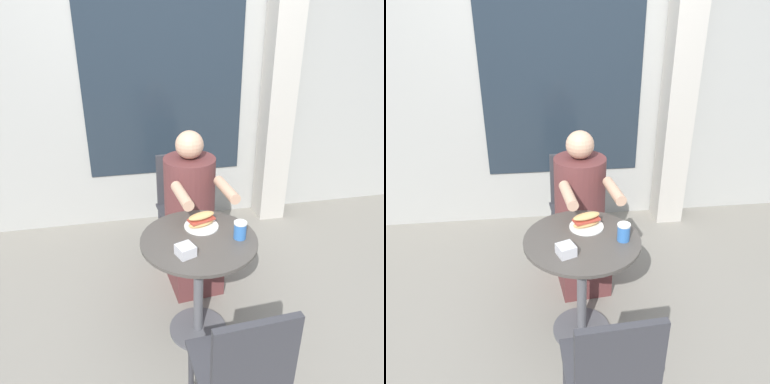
# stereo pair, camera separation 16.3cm
# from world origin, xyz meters

# --- Properties ---
(ground_plane) EXTENTS (8.00, 8.00, 0.00)m
(ground_plane) POSITION_xyz_m (0.00, 0.00, 0.00)
(ground_plane) COLOR gray
(storefront_wall) EXTENTS (8.00, 0.09, 2.80)m
(storefront_wall) POSITION_xyz_m (0.00, 1.57, 1.40)
(storefront_wall) COLOR #9E9E99
(storefront_wall) RESTS_ON ground_plane
(lattice_pillar) EXTENTS (0.25, 0.25, 2.40)m
(lattice_pillar) POSITION_xyz_m (1.03, 1.39, 1.20)
(lattice_pillar) COLOR #B2ADA3
(lattice_pillar) RESTS_ON ground_plane
(cafe_table) EXTENTS (0.67, 0.67, 0.70)m
(cafe_table) POSITION_xyz_m (0.00, 0.00, 0.51)
(cafe_table) COLOR #47423D
(cafe_table) RESTS_ON ground_plane
(diner_chair) EXTENTS (0.42, 0.42, 0.87)m
(diner_chair) POSITION_xyz_m (0.05, 0.88, 0.52)
(diner_chair) COLOR #333338
(diner_chair) RESTS_ON ground_plane
(seated_diner) EXTENTS (0.41, 0.66, 1.17)m
(seated_diner) POSITION_xyz_m (0.06, 0.53, 0.50)
(seated_diner) COLOR brown
(seated_diner) RESTS_ON ground_plane
(empty_chair_across) EXTENTS (0.40, 0.40, 0.87)m
(empty_chair_across) POSITION_xyz_m (0.03, -0.75, 0.52)
(empty_chair_across) COLOR #333338
(empty_chair_across) RESTS_ON ground_plane
(sandwich_on_plate) EXTENTS (0.21, 0.21, 0.09)m
(sandwich_on_plate) POSITION_xyz_m (0.04, 0.12, 0.74)
(sandwich_on_plate) COLOR white
(sandwich_on_plate) RESTS_ON cafe_table
(drink_cup) EXTENTS (0.07, 0.07, 0.10)m
(drink_cup) POSITION_xyz_m (0.23, -0.04, 0.76)
(drink_cup) COLOR #336BB7
(drink_cup) RESTS_ON cafe_table
(napkin_box) EXTENTS (0.12, 0.12, 0.06)m
(napkin_box) POSITION_xyz_m (-0.10, -0.14, 0.73)
(napkin_box) COLOR silver
(napkin_box) RESTS_ON cafe_table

